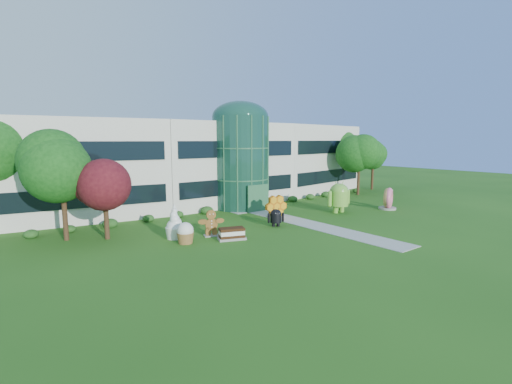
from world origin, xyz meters
TOP-DOWN VIEW (x-y plane):
  - ground at (0.00, 0.00)m, footprint 140.00×140.00m
  - building at (0.00, 18.00)m, footprint 46.00×15.00m
  - atrium at (0.00, 12.00)m, footprint 6.00×6.00m
  - walkway at (0.00, 2.00)m, footprint 2.40×20.00m
  - tree_red at (-15.50, 7.50)m, footprint 4.00×4.00m
  - trees_backdrop at (0.00, 13.00)m, footprint 52.00×8.00m
  - android_green at (6.24, 3.54)m, footprint 3.25×2.30m
  - android_black at (-2.86, 2.80)m, footprint 1.82×1.52m
  - donut at (11.76, 1.49)m, footprint 2.51×1.94m
  - gingerbread at (-8.87, 3.47)m, footprint 2.40×1.52m
  - ice_cream_sandwich at (-8.22, 1.62)m, footprint 2.26×1.64m
  - honeycomb at (-0.36, 5.69)m, footprint 2.53×1.15m
  - froyo at (-11.42, 4.50)m, footprint 1.95×1.95m
  - cupcake at (-11.41, 2.83)m, footprint 1.69×1.69m

SIDE VIEW (x-z plane):
  - ground at x=0.00m, z-range 0.00..0.00m
  - walkway at x=0.00m, z-range 0.00..0.04m
  - ice_cream_sandwich at x=-8.22m, z-range 0.00..0.91m
  - cupcake at x=-11.41m, z-range 0.00..1.54m
  - android_black at x=-2.86m, z-range 0.00..1.77m
  - honeycomb at x=-0.36m, z-range 0.00..1.92m
  - gingerbread at x=-8.87m, z-range 0.00..2.07m
  - donut at x=11.76m, z-range 0.00..2.36m
  - froyo at x=-11.42m, z-range 0.00..2.63m
  - android_green at x=6.24m, z-range 0.00..3.51m
  - tree_red at x=-15.50m, z-range 0.00..6.00m
  - trees_backdrop at x=0.00m, z-range 0.00..8.40m
  - building at x=0.00m, z-range 0.00..9.30m
  - atrium at x=0.00m, z-range 0.00..9.80m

